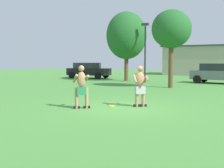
% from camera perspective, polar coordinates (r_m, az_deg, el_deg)
% --- Properties ---
extents(ground_plane, '(80.00, 80.00, 0.00)m').
position_cam_1_polar(ground_plane, '(11.06, 2.27, -4.75)').
color(ground_plane, '#4C8E3D').
extents(player_with_cap, '(0.74, 0.81, 1.62)m').
position_cam_1_polar(player_with_cap, '(11.23, 5.67, -0.09)').
color(player_with_cap, black).
rests_on(player_with_cap, ground_plane).
extents(player_in_green, '(0.80, 0.71, 1.64)m').
position_cam_1_polar(player_in_green, '(10.84, -6.14, -0.40)').
color(player_in_green, black).
rests_on(player_in_green, ground_plane).
extents(frisbee, '(0.27, 0.27, 0.03)m').
position_cam_1_polar(frisbee, '(11.38, -0.11, -4.41)').
color(frisbee, yellow).
rests_on(frisbee, ground_plane).
extents(car_gray_mid_lot, '(4.45, 2.35, 1.58)m').
position_cam_1_polar(car_gray_mid_lot, '(23.93, 20.72, 2.06)').
color(car_gray_mid_lot, slate).
rests_on(car_gray_mid_lot, ground_plane).
extents(car_black_far_end, '(4.43, 2.31, 1.58)m').
position_cam_1_polar(car_black_far_end, '(29.26, -4.76, 2.79)').
color(car_black_far_end, black).
rests_on(car_black_far_end, ground_plane).
extents(lamp_post, '(0.60, 0.24, 4.84)m').
position_cam_1_polar(lamp_post, '(23.55, 6.67, 7.68)').
color(lamp_post, black).
rests_on(lamp_post, ground_plane).
extents(outbuilding_behind_lot, '(13.85, 6.66, 3.63)m').
position_cam_1_polar(outbuilding_behind_lot, '(37.41, 21.39, 4.44)').
color(outbuilding_behind_lot, '#B2A893').
rests_on(outbuilding_behind_lot, ground_plane).
extents(tree_right_field, '(2.60, 2.60, 5.15)m').
position_cam_1_polar(tree_right_field, '(19.42, 11.83, 10.64)').
color(tree_right_field, brown).
rests_on(tree_right_field, ground_plane).
extents(tree_behind_players, '(3.56, 3.56, 6.10)m').
position_cam_1_polar(tree_behind_players, '(25.50, 2.92, 9.65)').
color(tree_behind_players, brown).
rests_on(tree_behind_players, ground_plane).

